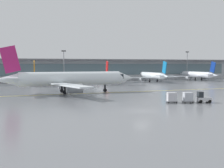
% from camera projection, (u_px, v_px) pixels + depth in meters
% --- Properties ---
extents(ground_plane, '(400.00, 400.00, 0.00)m').
position_uv_depth(ground_plane, '(142.00, 111.00, 42.94)').
color(ground_plane, slate).
extents(taxiway_centreline_stripe, '(110.00, 1.13, 0.01)m').
position_uv_depth(taxiway_centreline_stripe, '(73.00, 94.00, 67.63)').
color(taxiway_centreline_stripe, yellow).
rests_on(taxiway_centreline_stripe, ground_plane).
extents(terminal_concourse, '(183.60, 11.00, 9.60)m').
position_uv_depth(terminal_concourse, '(60.00, 70.00, 122.40)').
color(terminal_concourse, '#B2B7BC').
rests_on(terminal_concourse, ground_plane).
extents(gate_airplane_2, '(23.92, 25.83, 8.55)m').
position_uv_depth(gate_airplane_2, '(35.00, 77.00, 99.55)').
color(gate_airplane_2, silver).
rests_on(gate_airplane_2, ground_plane).
extents(gate_airplane_3, '(23.90, 25.83, 8.55)m').
position_uv_depth(gate_airplane_3, '(101.00, 76.00, 106.58)').
color(gate_airplane_3, white).
rests_on(gate_airplane_3, ground_plane).
extents(gate_airplane_4, '(24.01, 25.74, 8.55)m').
position_uv_depth(gate_airplane_4, '(152.00, 76.00, 114.36)').
color(gate_airplane_4, white).
rests_on(gate_airplane_4, ground_plane).
extents(gate_airplane_5, '(23.98, 25.81, 8.55)m').
position_uv_depth(gate_airplane_5, '(197.00, 75.00, 125.62)').
color(gate_airplane_5, silver).
rests_on(gate_airplane_5, ground_plane).
extents(taxiing_regional_jet, '(35.24, 32.87, 11.70)m').
position_uv_depth(taxiing_regional_jet, '(70.00, 79.00, 69.12)').
color(taxiing_regional_jet, white).
rests_on(taxiing_regional_jet, ground_plane).
extents(baggage_tug, '(2.90, 2.24, 2.10)m').
position_uv_depth(baggage_tug, '(203.00, 98.00, 52.07)').
color(baggage_tug, silver).
rests_on(baggage_tug, ground_plane).
extents(cargo_dolly_lead, '(2.48, 2.16, 1.94)m').
position_uv_depth(cargo_dolly_lead, '(188.00, 97.00, 51.98)').
color(cargo_dolly_lead, '#595B60').
rests_on(cargo_dolly_lead, ground_plane).
extents(cargo_dolly_trailing, '(2.48, 2.16, 1.94)m').
position_uv_depth(cargo_dolly_trailing, '(172.00, 97.00, 51.90)').
color(cargo_dolly_trailing, '#595B60').
rests_on(cargo_dolly_trailing, ground_plane).
extents(apron_light_mast_1, '(1.80, 0.36, 13.02)m').
position_uv_depth(apron_light_mast_1, '(64.00, 64.00, 114.00)').
color(apron_light_mast_1, gray).
rests_on(apron_light_mast_1, ground_plane).
extents(apron_light_mast_2, '(1.80, 0.36, 13.58)m').
position_uv_depth(apron_light_mast_2, '(187.00, 64.00, 135.42)').
color(apron_light_mast_2, gray).
rests_on(apron_light_mast_2, ground_plane).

